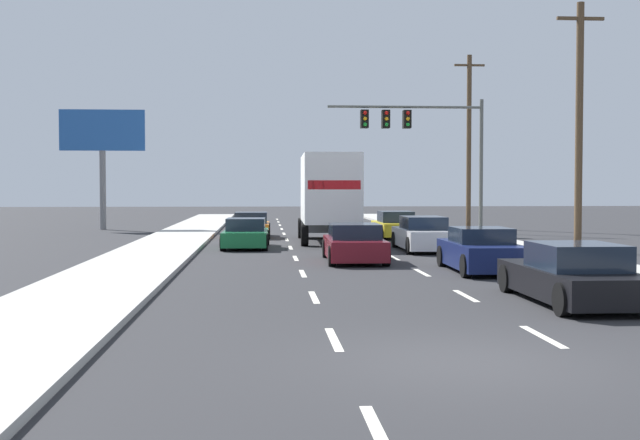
{
  "coord_description": "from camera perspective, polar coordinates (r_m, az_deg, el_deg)",
  "views": [
    {
      "loc": [
        -2.83,
        -11.03,
        2.41
      ],
      "look_at": [
        -0.74,
        18.58,
        1.24
      ],
      "focal_mm": 45.84,
      "sensor_mm": 36.0,
      "label": 1
    }
  ],
  "objects": [
    {
      "name": "ground_plane",
      "position": [
        36.23,
        0.44,
        -1.56
      ],
      "size": [
        140.0,
        140.0,
        0.0
      ],
      "primitive_type": "plane",
      "color": "#2B2B2D"
    },
    {
      "name": "sidewalk_right",
      "position": [
        32.57,
        13.11,
        -1.93
      ],
      "size": [
        3.04,
        80.0,
        0.14
      ],
      "primitive_type": "cube",
      "color": "#B2AFA8",
      "rests_on": "ground_plane"
    },
    {
      "name": "sidewalk_left",
      "position": [
        31.37,
        -11.26,
        -2.07
      ],
      "size": [
        3.04,
        80.0,
        0.14
      ],
      "primitive_type": "cube",
      "color": "#B2AFA8",
      "rests_on": "ground_plane"
    },
    {
      "name": "lane_markings",
      "position": [
        33.07,
        0.87,
        -1.92
      ],
      "size": [
        3.54,
        62.0,
        0.01
      ],
      "color": "silver",
      "rests_on": "ground_plane"
    },
    {
      "name": "car_orange",
      "position": [
        39.9,
        -4.82,
        -0.42
      ],
      "size": [
        1.88,
        4.08,
        1.24
      ],
      "color": "orange",
      "rests_on": "ground_plane"
    },
    {
      "name": "car_green",
      "position": [
        32.9,
        -5.2,
        -1.02
      ],
      "size": [
        1.92,
        4.27,
        1.2
      ],
      "color": "#196B38",
      "rests_on": "ground_plane"
    },
    {
      "name": "box_truck",
      "position": [
        35.85,
        0.59,
        1.85
      ],
      "size": [
        2.65,
        8.24,
        3.83
      ],
      "color": "white",
      "rests_on": "ground_plane"
    },
    {
      "name": "car_maroon",
      "position": [
        26.68,
        2.41,
        -1.7
      ],
      "size": [
        1.96,
        4.35,
        1.25
      ],
      "color": "maroon",
      "rests_on": "ground_plane"
    },
    {
      "name": "car_yellow",
      "position": [
        39.71,
        5.26,
        -0.4
      ],
      "size": [
        1.83,
        4.54,
        1.29
      ],
      "color": "yellow",
      "rests_on": "ground_plane"
    },
    {
      "name": "car_white",
      "position": [
        31.56,
        7.18,
        -1.04
      ],
      "size": [
        1.85,
        4.66,
        1.32
      ],
      "color": "white",
      "rests_on": "ground_plane"
    },
    {
      "name": "car_navy",
      "position": [
        23.98,
        11.18,
        -2.16
      ],
      "size": [
        1.91,
        4.31,
        1.27
      ],
      "color": "#141E4C",
      "rests_on": "ground_plane"
    },
    {
      "name": "car_black",
      "position": [
        17.89,
        17.24,
        -3.77
      ],
      "size": [
        1.93,
        4.7,
        1.27
      ],
      "color": "black",
      "rests_on": "ground_plane"
    },
    {
      "name": "traffic_signal_mast",
      "position": [
        43.59,
        6.45,
        6.32
      ],
      "size": [
        8.31,
        0.69,
        7.11
      ],
      "color": "#595B56",
      "rests_on": "ground_plane"
    },
    {
      "name": "utility_pole_mid",
      "position": [
        32.38,
        17.64,
        6.4
      ],
      "size": [
        1.8,
        0.28,
        9.35
      ],
      "color": "brown",
      "rests_on": "ground_plane"
    },
    {
      "name": "utility_pole_far",
      "position": [
        49.16,
        10.35,
        5.53
      ],
      "size": [
        1.8,
        0.28,
        10.23
      ],
      "color": "brown",
      "rests_on": "ground_plane"
    },
    {
      "name": "roadside_billboard",
      "position": [
        48.87,
        -14.95,
        5.25
      ],
      "size": [
        4.85,
        0.36,
        6.92
      ],
      "color": "slate",
      "rests_on": "ground_plane"
    }
  ]
}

